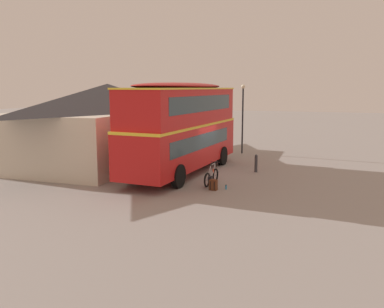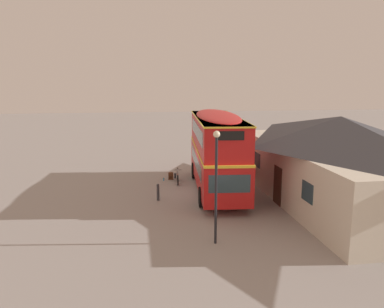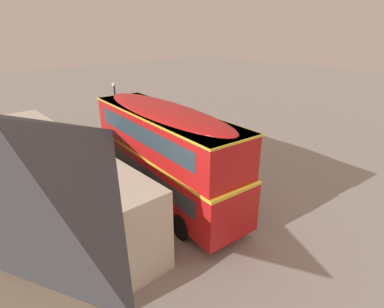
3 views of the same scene
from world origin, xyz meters
name	(u,v)px [view 3 (image 3 of 3)]	position (x,y,z in m)	size (l,w,h in m)	color
ground_plane	(175,189)	(0.00, 0.00, 0.00)	(120.00, 120.00, 0.00)	gray
double_decker_bus	(164,150)	(-0.42, 0.92, 2.64)	(10.10, 3.34, 4.79)	black
touring_bicycle	(226,193)	(-2.55, -1.28, 0.37)	(1.78, 0.46, 1.02)	black
backpack_on_ground	(245,199)	(-3.46, -1.63, 0.27)	(0.33, 0.36, 0.51)	#592D19
water_bottle_blue_sports	(246,196)	(-3.16, -2.14, 0.10)	(0.08, 0.08, 0.22)	#338CBF
pub_building	(5,171)	(2.65, 7.09, 2.43)	(14.78, 7.33, 4.78)	beige
street_lamp	(116,110)	(7.23, -0.74, 2.92)	(0.28, 0.28, 4.74)	black
kerb_bollard	(199,161)	(1.09, -2.77, 0.50)	(0.16, 0.16, 0.97)	#333338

